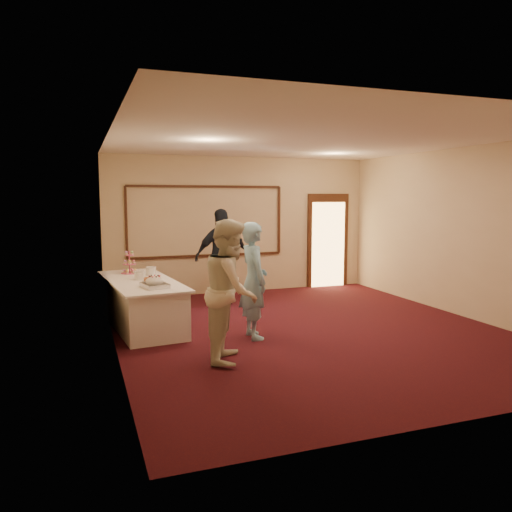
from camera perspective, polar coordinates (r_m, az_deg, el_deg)
The scene contains 14 objects.
floor at distance 8.17m, azimuth 6.00°, elevation -8.35°, with size 7.00×7.00×0.00m, color black.
room_walls at distance 7.89m, azimuth 6.18°, elevation 6.00°, with size 6.04×7.04×3.02m.
wall_molding at distance 10.91m, azimuth -5.67°, elevation 3.98°, with size 3.45×0.04×1.55m.
doorway at distance 11.99m, azimuth 8.20°, elevation 1.70°, with size 1.05×0.07×2.20m.
buffet_table at distance 8.48m, azimuth -12.94°, elevation -5.23°, with size 1.27×2.69×0.77m.
pavlova_tray at distance 7.67m, azimuth -11.50°, elevation -2.99°, with size 0.42×0.50×0.17m.
cupcake_stand at distance 9.15m, azimuth -14.25°, elevation -0.95°, with size 0.30×0.30×0.44m.
plate_stack_a at distance 8.44m, azimuth -13.17°, elevation -2.15°, with size 0.18×0.18×0.15m.
plate_stack_b at distance 8.87m, azimuth -11.91°, elevation -1.69°, with size 0.18×0.18×0.15m.
tart at distance 8.22m, azimuth -11.77°, elevation -2.66°, with size 0.31×0.31×0.06m.
man at distance 7.49m, azimuth -0.27°, elevation -2.81°, with size 0.64×0.42×1.76m, color #8BC7E7.
woman at distance 6.49m, azimuth -2.87°, elevation -3.92°, with size 0.90×0.70×1.85m, color white.
guest at distance 9.89m, azimuth -3.84°, elevation -0.08°, with size 1.11×0.46×1.90m, color black.
camera_flash at distance 9.68m, azimuth -2.72°, elevation 2.76°, with size 0.07×0.04×0.05m, color white.
Camera 1 is at (-3.43, -7.10, 2.13)m, focal length 35.00 mm.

